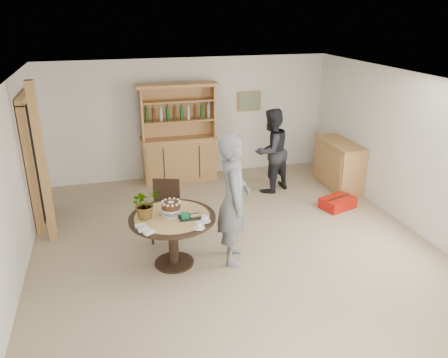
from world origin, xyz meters
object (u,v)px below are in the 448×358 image
(dining_table, at_px, (173,226))
(teen_boy, at_px, (233,199))
(hutch, at_px, (179,148))
(dining_chair, at_px, (166,206))
(sideboard, at_px, (338,164))
(adult_person, at_px, (271,151))
(red_suitcase, at_px, (338,203))

(dining_table, bearing_deg, teen_boy, -6.71)
(hutch, xyz_separation_m, dining_chair, (-0.65, -2.43, -0.15))
(sideboard, bearing_deg, teen_boy, -143.55)
(teen_boy, bearing_deg, adult_person, -18.45)
(teen_boy, xyz_separation_m, adult_person, (1.45, 2.28, -0.12))
(hutch, xyz_separation_m, adult_person, (1.63, -1.08, 0.14))
(sideboard, bearing_deg, red_suitcase, -118.13)
(hutch, height_order, red_suitcase, hutch)
(hutch, height_order, sideboard, hutch)
(hutch, bearing_deg, adult_person, -33.53)
(dining_chair, distance_m, adult_person, 2.66)
(sideboard, distance_m, dining_table, 4.23)
(teen_boy, xyz_separation_m, red_suitcase, (2.35, 1.16, -0.85))
(dining_table, height_order, teen_boy, teen_boy)
(teen_boy, bearing_deg, dining_table, 97.33)
(dining_chair, bearing_deg, teen_boy, -29.70)
(hutch, distance_m, adult_person, 1.96)
(sideboard, xyz_separation_m, adult_person, (-1.41, 0.16, 0.36))
(teen_boy, distance_m, adult_person, 2.70)
(sideboard, xyz_separation_m, dining_table, (-3.71, -2.01, 0.13))
(dining_table, height_order, dining_chair, dining_chair)
(teen_boy, bearing_deg, red_suitcase, -49.78)
(sideboard, xyz_separation_m, red_suitcase, (-0.51, -0.96, -0.37))
(sideboard, bearing_deg, dining_chair, -162.13)
(dining_table, relative_size, adult_person, 0.72)
(hutch, height_order, dining_table, hutch)
(sideboard, height_order, dining_chair, dining_chair)
(hutch, xyz_separation_m, teen_boy, (0.18, -3.36, 0.26))
(sideboard, height_order, red_suitcase, sideboard)
(dining_chair, height_order, red_suitcase, dining_chair)
(hutch, xyz_separation_m, dining_table, (-0.67, -3.26, -0.08))
(sideboard, distance_m, dining_chair, 3.87)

